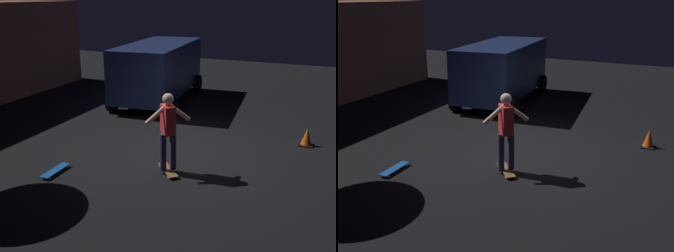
% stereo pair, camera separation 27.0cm
% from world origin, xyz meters
% --- Properties ---
extents(ground_plane, '(28.00, 28.00, 0.00)m').
position_xyz_m(ground_plane, '(0.00, 0.00, 0.00)').
color(ground_plane, black).
extents(parked_van, '(4.77, 2.62, 2.03)m').
position_xyz_m(parked_van, '(4.14, 2.55, 1.16)').
color(parked_van, navy).
rests_on(parked_van, ground_plane).
extents(skateboard_ridden, '(0.71, 0.68, 0.07)m').
position_xyz_m(skateboard_ridden, '(-1.16, -0.13, 0.06)').
color(skateboard_ridden, olive).
rests_on(skateboard_ridden, ground_plane).
extents(skateboard_spare, '(0.79, 0.24, 0.07)m').
position_xyz_m(skateboard_spare, '(-2.15, 2.06, 0.06)').
color(skateboard_spare, '#1959B2').
rests_on(skateboard_spare, ground_plane).
extents(skater, '(0.73, 0.78, 1.67)m').
position_xyz_m(skater, '(-1.16, -0.13, 1.04)').
color(skater, '#382D4C').
rests_on(skater, skateboard_ridden).
extents(traffic_cone, '(0.34, 0.34, 0.46)m').
position_xyz_m(traffic_cone, '(1.67, -2.70, 0.21)').
color(traffic_cone, black).
rests_on(traffic_cone, ground_plane).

